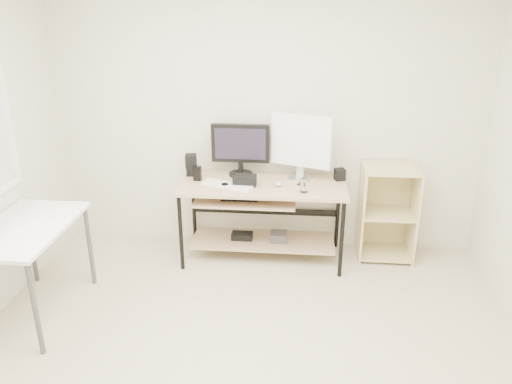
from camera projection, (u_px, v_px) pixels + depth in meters
The scene contains 16 objects.
room at pixel (217, 189), 2.81m from camera, with size 4.01×4.01×2.62m.
desk at pixel (260, 205), 4.58m from camera, with size 1.50×0.65×0.75m.
side_table at pixel (26, 236), 3.69m from camera, with size 0.60×1.00×0.75m.
shelf_unit at pixel (386, 211), 4.66m from camera, with size 0.50×0.40×0.90m.
black_monitor at pixel (240, 147), 4.61m from camera, with size 0.54×0.22×0.49m.
white_imac at pixel (301, 143), 4.48m from camera, with size 0.55×0.24×0.60m.
keyboard at pixel (227, 185), 4.45m from camera, with size 0.47×0.13×0.02m, color white.
mouse at pixel (278, 183), 4.45m from camera, with size 0.07×0.11×0.04m, color #BBBBC1.
center_speaker at pixel (245, 180), 4.43m from camera, with size 0.21×0.09×0.10m, color black.
speaker_left at pixel (191, 164), 4.67m from camera, with size 0.11×0.11×0.20m.
speaker_right at pixel (340, 174), 4.57m from camera, with size 0.09×0.09×0.11m, color black.
audio_controller at pixel (197, 173), 4.55m from camera, with size 0.07×0.04×0.14m, color black.
volume_puck at pixel (225, 185), 4.43m from camera, with size 0.06×0.06×0.03m, color black.
smartphone at pixel (302, 183), 4.49m from camera, with size 0.06×0.11×0.01m, color black.
coaster at pixel (304, 192), 4.30m from camera, with size 0.08×0.08×0.01m, color #9D6A47.
drinking_glass at pixel (304, 185), 4.27m from camera, with size 0.06×0.06×0.12m, color white.
Camera 1 is at (0.32, -2.55, 2.33)m, focal length 35.00 mm.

